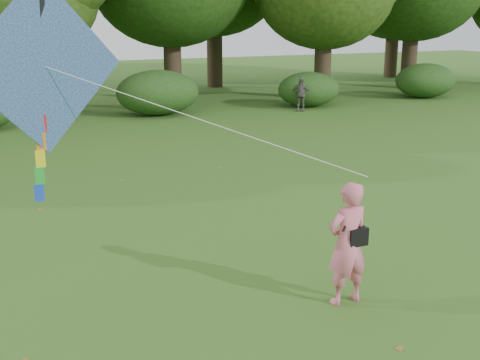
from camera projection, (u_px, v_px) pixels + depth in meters
name	position (u px, v px, depth m)	size (l,w,h in m)	color
ground	(318.00, 314.00, 8.46)	(100.00, 100.00, 0.00)	#265114
man_kite_flyer	(347.00, 244.00, 8.59)	(0.67, 0.44, 1.83)	#E26A85
bystander_right	(301.00, 94.00, 26.17)	(0.87, 0.36, 1.48)	#615E57
crossbody_bag	(356.00, 235.00, 8.58)	(0.43, 0.20, 0.72)	black
flying_kite	(45.00, 69.00, 8.56)	(5.15, 2.90, 3.27)	#235B9A
shrub_band	(68.00, 100.00, 23.45)	(39.15, 3.22, 1.88)	#264919
fallen_leaves	(139.00, 268.00, 10.02)	(10.36, 11.60, 0.01)	olive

